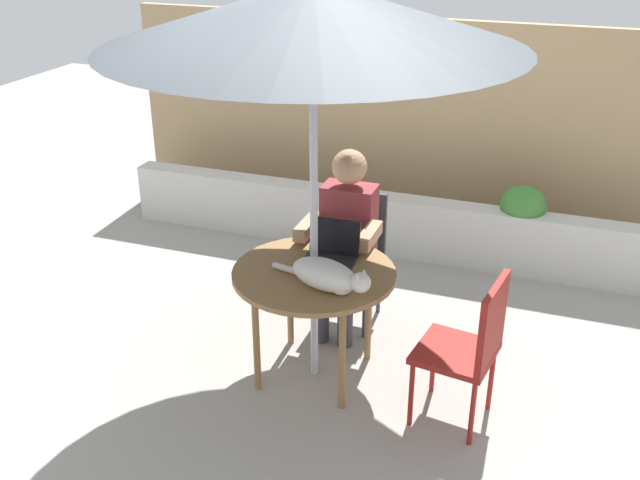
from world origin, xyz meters
name	(u,v)px	position (x,y,z in m)	size (l,w,h in m)	color
ground_plane	(314,372)	(0.00, 0.00, 0.00)	(14.00, 14.00, 0.00)	gray
fence_back	(412,126)	(0.00, 2.39, 0.88)	(5.01, 0.08, 1.76)	tan
planter_wall_low	(390,225)	(0.00, 1.76, 0.24)	(4.51, 0.20, 0.49)	beige
patio_table	(314,281)	(0.00, 0.00, 0.64)	(0.94, 0.94, 0.70)	olive
patio_umbrella	(313,14)	(0.00, 0.00, 2.11)	(2.16, 2.16, 2.28)	#B7B7BC
chair_occupied	(352,247)	(0.00, 0.74, 0.52)	(0.40, 0.40, 0.88)	#33383F
chair_empty	(472,342)	(0.94, -0.14, 0.52)	(0.46, 0.46, 0.88)	maroon
person_seated	(345,233)	(0.00, 0.58, 0.69)	(0.48, 0.48, 1.22)	maroon
laptop	(332,248)	(0.04, 0.20, 0.76)	(0.31, 0.27, 0.21)	black
cat	(328,276)	(0.15, -0.18, 0.78)	(0.63, 0.28, 0.17)	silver
potted_plant_near_fence	(521,224)	(1.00, 1.84, 0.36)	(0.34, 0.34, 0.67)	#9E5138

